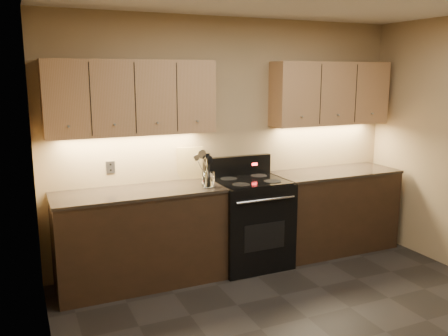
{
  "coord_description": "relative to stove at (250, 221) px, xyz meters",
  "views": [
    {
      "loc": [
        -2.14,
        -2.62,
        2.02
      ],
      "look_at": [
        -0.32,
        1.45,
        1.13
      ],
      "focal_mm": 38.0,
      "sensor_mm": 36.0,
      "label": 1
    }
  ],
  "objects": [
    {
      "name": "wall_left",
      "position": [
        -2.08,
        -1.68,
        0.82
      ],
      "size": [
        0.04,
        4.0,
        2.6
      ],
      "primitive_type": "cube",
      "color": "tan",
      "rests_on": "ground"
    },
    {
      "name": "outlet_plate",
      "position": [
        -1.38,
        0.31,
        0.64
      ],
      "size": [
        0.08,
        0.01,
        0.12
      ],
      "primitive_type": "cube",
      "color": "#B2B5BA",
      "rests_on": "wall_back"
    },
    {
      "name": "utensil_crock",
      "position": [
        -0.51,
        -0.11,
        0.52
      ],
      "size": [
        0.14,
        0.14,
        0.15
      ],
      "color": "white",
      "rests_on": "counter_left"
    },
    {
      "name": "upper_cab_left",
      "position": [
        -1.18,
        0.17,
        1.32
      ],
      "size": [
        1.6,
        0.3,
        0.7
      ],
      "primitive_type": "cube",
      "color": "tan",
      "rests_on": "wall_back"
    },
    {
      "name": "black_spoon",
      "position": [
        -0.51,
        -0.09,
        0.61
      ],
      "size": [
        0.06,
        0.11,
        0.3
      ],
      "primitive_type": null,
      "rotation": [
        0.17,
        -0.01,
        0.08
      ],
      "color": "black",
      "rests_on": "utensil_crock"
    },
    {
      "name": "upper_cab_right",
      "position": [
        1.1,
        0.17,
        1.32
      ],
      "size": [
        1.44,
        0.3,
        0.7
      ],
      "primitive_type": "cube",
      "color": "tan",
      "rests_on": "wall_back"
    },
    {
      "name": "cutting_board",
      "position": [
        -0.56,
        0.3,
        0.62
      ],
      "size": [
        0.28,
        0.09,
        0.34
      ],
      "primitive_type": "cube",
      "rotation": [
        0.09,
        0.0,
        -0.17
      ],
      "color": "tan",
      "rests_on": "counter_left"
    },
    {
      "name": "steel_skimmer",
      "position": [
        -0.48,
        -0.12,
        0.64
      ],
      "size": [
        0.19,
        0.13,
        0.37
      ],
      "primitive_type": null,
      "rotation": [
        -0.13,
        -0.28,
        0.08
      ],
      "color": "silver",
      "rests_on": "utensil_crock"
    },
    {
      "name": "steel_spatula",
      "position": [
        -0.5,
        -0.09,
        0.64
      ],
      "size": [
        0.24,
        0.1,
        0.35
      ],
      "primitive_type": null,
      "rotation": [
        0.06,
        -0.44,
        -0.18
      ],
      "color": "silver",
      "rests_on": "utensil_crock"
    },
    {
      "name": "black_turner",
      "position": [
        -0.51,
        -0.13,
        0.63
      ],
      "size": [
        0.1,
        0.15,
        0.34
      ],
      "primitive_type": null,
      "rotation": [
        -0.15,
        0.05,
        0.25
      ],
      "color": "black",
      "rests_on": "utensil_crock"
    },
    {
      "name": "stove",
      "position": [
        0.0,
        0.0,
        0.0
      ],
      "size": [
        0.76,
        0.68,
        1.14
      ],
      "color": "black",
      "rests_on": "ground"
    },
    {
      "name": "wooden_spoon",
      "position": [
        -0.53,
        -0.11,
        0.63
      ],
      "size": [
        0.1,
        0.14,
        0.34
      ],
      "primitive_type": null,
      "rotation": [
        -0.2,
        0.15,
        0.25
      ],
      "color": "tan",
      "rests_on": "utensil_crock"
    },
    {
      "name": "wall_back",
      "position": [
        -0.08,
        0.32,
        0.82
      ],
      "size": [
        4.0,
        0.04,
        2.6
      ],
      "primitive_type": "cube",
      "color": "tan",
      "rests_on": "ground"
    },
    {
      "name": "counter_right",
      "position": [
        1.1,
        0.02,
        -0.01
      ],
      "size": [
        1.46,
        0.62,
        0.93
      ],
      "color": "black",
      "rests_on": "ground"
    },
    {
      "name": "counter_left",
      "position": [
        -1.18,
        0.02,
        -0.01
      ],
      "size": [
        1.62,
        0.62,
        0.93
      ],
      "color": "black",
      "rests_on": "ground"
    }
  ]
}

